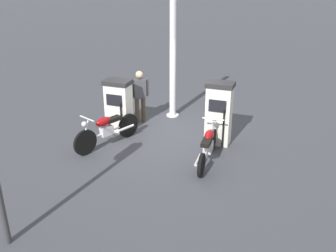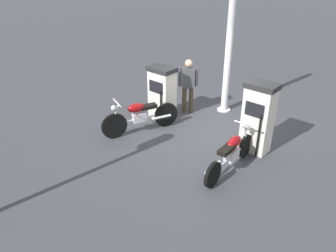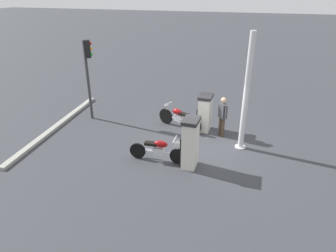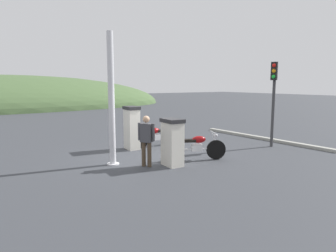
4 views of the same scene
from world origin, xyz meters
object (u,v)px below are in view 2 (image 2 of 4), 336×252
(fuel_pump_far, at_px, (258,118))
(fuel_pump_near, at_px, (162,93))
(motorcycle_far_pump, at_px, (231,153))
(motorcycle_near_pump, at_px, (140,116))
(canopy_support_pole, at_px, (229,44))
(attendant_person, at_px, (188,83))

(fuel_pump_far, bearing_deg, fuel_pump_near, -90.00)
(fuel_pump_far, xyz_separation_m, motorcycle_far_pump, (1.10, -0.04, -0.44))
(motorcycle_near_pump, bearing_deg, canopy_support_pole, 158.70)
(fuel_pump_far, xyz_separation_m, attendant_person, (-0.75, -2.54, 0.05))
(canopy_support_pole, bearing_deg, motorcycle_far_pump, 32.93)
(fuel_pump_near, bearing_deg, fuel_pump_far, 90.00)
(motorcycle_far_pump, height_order, canopy_support_pole, canopy_support_pole)
(fuel_pump_far, distance_m, canopy_support_pole, 2.62)
(motorcycle_near_pump, bearing_deg, fuel_pump_near, -173.29)
(fuel_pump_far, xyz_separation_m, motorcycle_near_pump, (1.06, -2.78, -0.40))
(motorcycle_near_pump, bearing_deg, attendant_person, 172.60)
(fuel_pump_far, height_order, motorcycle_near_pump, fuel_pump_far)
(fuel_pump_far, relative_size, motorcycle_near_pump, 0.86)
(motorcycle_far_pump, relative_size, attendant_person, 1.23)
(fuel_pump_far, distance_m, motorcycle_near_pump, 3.00)
(fuel_pump_near, xyz_separation_m, fuel_pump_far, (-0.00, 2.90, 0.10))
(motorcycle_far_pump, xyz_separation_m, attendant_person, (-1.85, -2.51, 0.49))
(motorcycle_far_pump, height_order, attendant_person, attendant_person)
(motorcycle_near_pump, relative_size, motorcycle_far_pump, 1.00)
(motorcycle_far_pump, relative_size, canopy_support_pole, 0.47)
(attendant_person, bearing_deg, motorcycle_near_pump, -7.40)
(fuel_pump_near, xyz_separation_m, motorcycle_far_pump, (1.10, 2.87, -0.34))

